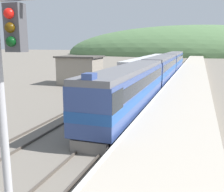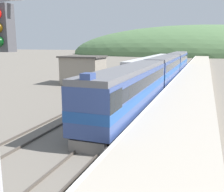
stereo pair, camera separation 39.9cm
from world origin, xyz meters
The scene contains 9 objects.
track_main centered at (0.00, 70.00, 0.08)m, with size 1.52×180.00×0.16m.
track_siding centered at (-4.93, 70.00, 0.08)m, with size 1.52×180.00×0.16m.
platform centered at (4.46, 50.00, 0.52)m, with size 5.52×140.00×1.06m.
distant_hills centered at (0.00, 154.10, 0.00)m, with size 147.45×66.35×33.06m.
station_shed centered at (-11.93, 35.39, 2.25)m, with size 6.52×5.09×4.45m.
express_train_lead_car centered at (0.00, 20.39, 2.37)m, with size 2.96×19.45×4.69m.
carriage_second centered at (0.00, 40.99, 2.35)m, with size 2.95×19.52×4.33m.
carriage_third centered at (0.00, 61.39, 2.35)m, with size 2.95×19.52×4.33m.
siding_train centered at (-4.93, 55.83, 1.82)m, with size 2.90×37.76×3.51m.
Camera 1 is at (5.79, -2.05, 6.29)m, focal length 42.00 mm.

